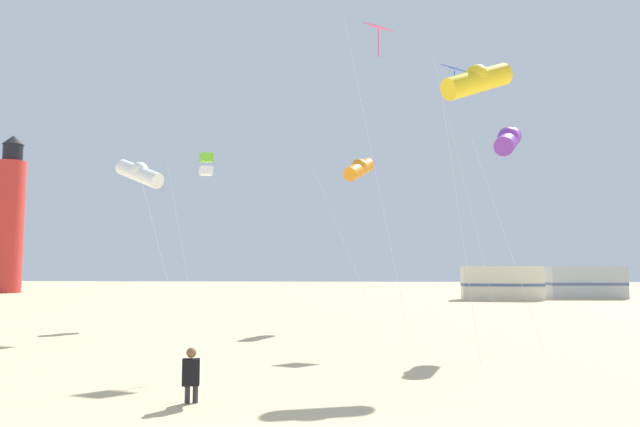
# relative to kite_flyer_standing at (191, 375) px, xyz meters

# --- Properties ---
(kite_flyer_standing) EXTENTS (0.41, 0.55, 1.16)m
(kite_flyer_standing) POSITION_rel_kite_flyer_standing_xyz_m (0.00, 0.00, 0.00)
(kite_flyer_standing) COLOR black
(kite_flyer_standing) RESTS_ON ground
(kite_tube_gold) EXTENTS (2.51, 2.03, 9.25)m
(kite_tube_gold) POSITION_rel_kite_flyer_standing_xyz_m (7.10, 6.29, 7.94)
(kite_tube_gold) COLOR silver
(kite_tube_gold) RESTS_ON ground
(kite_tube_orange) EXTENTS (3.14, 3.53, 8.30)m
(kite_tube_orange) POSITION_rel_kite_flyer_standing_xyz_m (3.47, 17.01, 6.98)
(kite_tube_orange) COLOR silver
(kite_tube_orange) RESTS_ON ground
(kite_tube_white) EXTENTS (3.08, 2.67, 7.59)m
(kite_tube_white) POSITION_rel_kite_flyer_standing_xyz_m (-6.22, 13.32, 6.27)
(kite_tube_white) COLOR silver
(kite_tube_white) RESTS_ON ground
(kite_tube_violet) EXTENTS (2.26, 2.75, 8.12)m
(kite_tube_violet) POSITION_rel_kite_flyer_standing_xyz_m (8.93, 9.91, 6.80)
(kite_tube_violet) COLOR silver
(kite_tube_violet) RESTS_ON ground
(kite_diamond_rainbow) EXTENTS (2.32, 1.94, 12.29)m
(kite_diamond_rainbow) POSITION_rel_kite_flyer_standing_xyz_m (4.20, 10.38, 10.87)
(kite_diamond_rainbow) COLOR silver
(kite_diamond_rainbow) RESTS_ON ground
(kite_box_lime) EXTENTS (2.43, 2.43, 8.67)m
(kite_box_lime) POSITION_rel_kite_flyer_standing_xyz_m (-4.50, 18.12, 7.47)
(kite_box_lime) COLOR silver
(kite_box_lime) RESTS_ON ground
(kite_diamond_blue) EXTENTS (2.66, 2.13, 11.81)m
(kite_diamond_blue) POSITION_rel_kite_flyer_standing_xyz_m (7.76, 14.03, 10.43)
(kite_diamond_blue) COLOR silver
(kite_diamond_blue) RESTS_ON ground
(lighthouse_distant) EXTENTS (2.80, 2.80, 16.80)m
(lighthouse_distant) POSITION_rel_kite_flyer_standing_xyz_m (-33.46, 48.37, 7.22)
(lighthouse_distant) COLOR red
(lighthouse_distant) RESTS_ON ground
(rv_van_cream) EXTENTS (6.57, 2.72, 2.80)m
(rv_van_cream) POSITION_rel_kite_flyer_standing_xyz_m (15.34, 38.32, 0.78)
(rv_van_cream) COLOR beige
(rv_van_cream) RESTS_ON ground
(rv_van_silver) EXTENTS (6.53, 2.60, 2.80)m
(rv_van_silver) POSITION_rel_kite_flyer_standing_xyz_m (23.12, 40.97, 0.78)
(rv_van_silver) COLOR #B7BABF
(rv_van_silver) RESTS_ON ground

